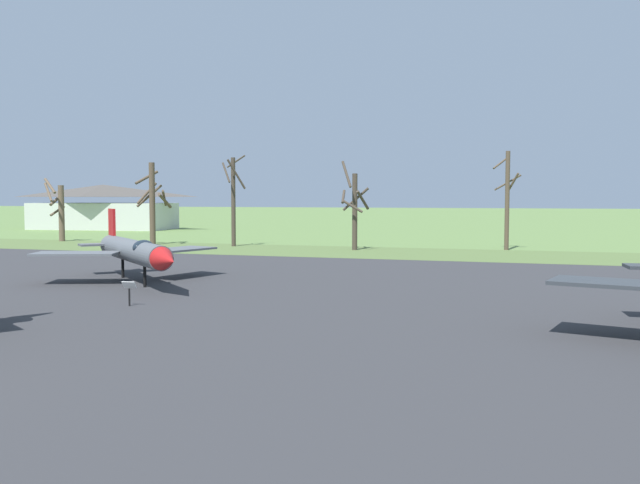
% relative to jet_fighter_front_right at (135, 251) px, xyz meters
% --- Properties ---
extents(asphalt_apron, '(85.20, 48.81, 0.05)m').
position_rel_jet_fighter_front_right_xyz_m(asphalt_apron, '(5.18, -6.52, -1.76)').
color(asphalt_apron, '#333335').
rests_on(asphalt_apron, ground).
extents(grass_verge_strip, '(145.20, 12.00, 0.06)m').
position_rel_jet_fighter_front_right_xyz_m(grass_verge_strip, '(5.18, 23.89, -1.76)').
color(grass_verge_strip, '#566E39').
rests_on(grass_verge_strip, ground).
extents(jet_fighter_front_right, '(10.96, 10.46, 3.99)m').
position_rel_jet_fighter_front_right_xyz_m(jet_fighter_front_right, '(0.00, 0.00, 0.00)').
color(jet_fighter_front_right, '#565B60').
rests_on(jet_fighter_front_right, ground).
extents(info_placard_front_right, '(0.60, 0.35, 1.11)m').
position_rel_jet_fighter_front_right_xyz_m(info_placard_front_right, '(4.14, -6.82, -1.08)').
color(info_placard_front_right, black).
rests_on(info_placard_front_right, ground).
extents(bare_tree_far_left, '(2.53, 3.05, 6.74)m').
position_rel_jet_fighter_front_right_xyz_m(bare_tree_far_left, '(-27.40, 28.17, 1.66)').
color(bare_tree_far_left, brown).
rests_on(bare_tree_far_left, ground).
extents(bare_tree_left_of_center, '(3.53, 3.09, 8.08)m').
position_rel_jet_fighter_front_right_xyz_m(bare_tree_left_of_center, '(-15.15, 26.61, 2.54)').
color(bare_tree_left_of_center, brown).
rests_on(bare_tree_left_of_center, ground).
extents(bare_tree_center, '(2.45, 2.38, 8.74)m').
position_rel_jet_fighter_front_right_xyz_m(bare_tree_center, '(-6.66, 26.91, 2.87)').
color(bare_tree_center, '#42382D').
rests_on(bare_tree_center, ground).
extents(bare_tree_right_of_center, '(2.60, 2.70, 7.90)m').
position_rel_jet_fighter_front_right_xyz_m(bare_tree_right_of_center, '(5.39, 25.95, 2.09)').
color(bare_tree_right_of_center, '#42382D').
rests_on(bare_tree_right_of_center, ground).
extents(bare_tree_far_right, '(2.47, 1.51, 8.77)m').
position_rel_jet_fighter_front_right_xyz_m(bare_tree_far_right, '(18.19, 30.66, 2.87)').
color(bare_tree_far_right, brown).
rests_on(bare_tree_far_right, ground).
extents(visitor_building, '(22.06, 11.23, 6.59)m').
position_rel_jet_fighter_front_right_xyz_m(visitor_building, '(-40.49, 54.24, 1.42)').
color(visitor_building, beige).
rests_on(visitor_building, ground).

